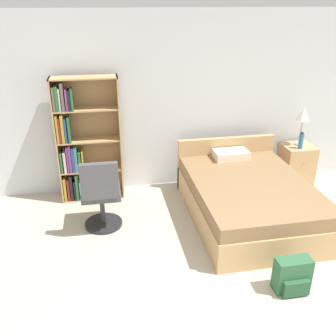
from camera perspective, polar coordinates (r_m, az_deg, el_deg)
The scene contains 8 objects.
wall_back at distance 5.71m, azimuth 5.00°, elevation 10.04°, with size 9.00×0.06×2.60m.
bookshelf at distance 5.40m, azimuth -13.33°, elevation 3.82°, with size 0.89×0.30×1.78m.
bed at distance 5.13m, azimuth 11.97°, elevation -4.38°, with size 1.50×2.08×0.80m.
office_chair at distance 4.71m, azimuth -10.15°, elevation -4.08°, with size 0.49×0.56×1.00m.
nightstand at distance 6.31m, azimuth 18.90°, elevation 0.64°, with size 0.47×0.48×0.61m.
table_lamp at distance 6.10m, azimuth 19.92°, elevation 7.52°, with size 0.21×0.21×0.59m.
water_bottle at distance 6.05m, azimuth 19.61°, elevation 3.92°, with size 0.07×0.07×0.26m.
backpack_green at distance 4.09m, azimuth 18.45°, elevation -15.34°, with size 0.36×0.22×0.37m.
Camera 1 is at (-1.49, -2.10, 2.70)m, focal length 40.00 mm.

